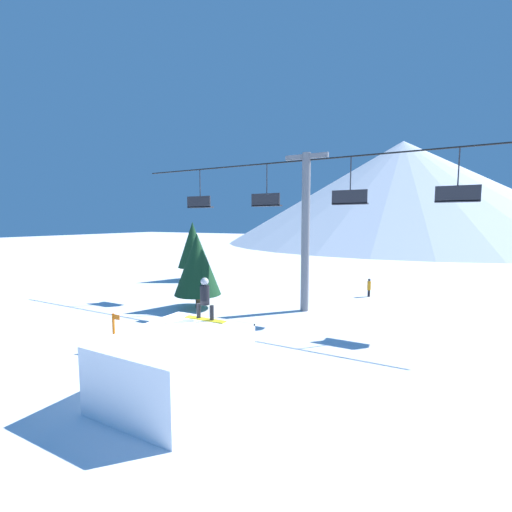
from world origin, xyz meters
The scene contains 9 objects.
ground_plane centered at (0.00, 0.00, 0.00)m, with size 220.00×220.00×0.00m, color white.
mountain_ridge centered at (0.00, 79.03, 11.65)m, with size 79.96×79.96×23.30m.
snow_ramp centered at (1.17, -0.51, 0.93)m, with size 3.10×3.91×1.85m.
snowboarder centered at (1.07, 1.05, 2.57)m, with size 1.51×0.30×1.40m.
chairlift centered at (1.21, 10.25, 5.24)m, with size 22.57×0.46×8.77m.
pine_tree_near centered at (-4.52, 7.94, 2.59)m, with size 2.71×2.71×4.39m.
pine_tree_far centered at (-10.74, 15.42, 3.06)m, with size 2.57×2.57×5.02m.
trail_marker centered at (-3.36, 1.08, 0.80)m, with size 0.41×0.10×1.48m.
distant_skier centered at (3.82, 15.72, 0.67)m, with size 0.24×0.24×1.23m.
Camera 1 is at (7.65, -7.84, 5.08)m, focal length 24.00 mm.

